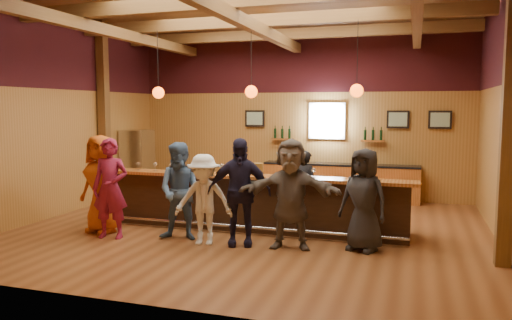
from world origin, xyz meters
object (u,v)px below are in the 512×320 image
object	(u,v)px
customer_brown	(291,194)
customer_white	(204,200)
stainless_fridge	(138,163)
customer_navy	(239,192)
customer_orange	(101,184)
customer_redvest	(110,188)
customer_denim	(181,191)
customer_dark	(364,200)
back_bar_cabinet	(340,182)
bartender	(305,186)
bar_counter	(255,202)
ice_bucket	(257,169)
bottle_a	(290,169)

from	to	relation	value
customer_brown	customer_white	bearing A→B (deg)	-177.97
stainless_fridge	customer_white	distance (m)	5.31
customer_white	customer_navy	distance (m)	0.64
customer_orange	customer_redvest	bearing A→B (deg)	-22.92
customer_denim	customer_dark	size ratio (longest dim) A/B	1.03
stainless_fridge	back_bar_cabinet	bearing A→B (deg)	11.93
customer_redvest	customer_denim	world-z (taller)	customer_redvest
customer_denim	bartender	distance (m)	2.79
bar_counter	customer_dark	distance (m)	2.44
customer_orange	customer_denim	xyz separation A→B (m)	(1.71, -0.03, -0.05)
customer_navy	customer_white	bearing A→B (deg)	177.24
customer_navy	customer_dark	bearing A→B (deg)	-7.48
customer_white	customer_denim	bearing A→B (deg)	151.89
customer_navy	customer_orange	bearing A→B (deg)	162.61
customer_redvest	customer_dark	bearing A→B (deg)	-1.40
customer_brown	ice_bucket	world-z (taller)	customer_brown
customer_redvest	customer_denim	distance (m)	1.33
customer_navy	customer_denim	bearing A→B (deg)	162.40
customer_denim	ice_bucket	xyz separation A→B (m)	(1.14, 0.94, 0.34)
customer_dark	bar_counter	bearing A→B (deg)	178.41
stainless_fridge	ice_bucket	distance (m)	5.09
customer_redvest	customer_brown	xyz separation A→B (m)	(3.31, 0.35, 0.02)
customer_white	ice_bucket	xyz separation A→B (m)	(0.63, 1.11, 0.43)
customer_navy	bartender	bearing A→B (deg)	55.23
customer_redvest	customer_white	size ratio (longest dim) A/B	1.16
bottle_a	customer_redvest	bearing A→B (deg)	-157.21
bartender	customer_white	bearing A→B (deg)	78.97
customer_redvest	customer_navy	distance (m)	2.43
back_bar_cabinet	customer_brown	xyz separation A→B (m)	(-0.16, -4.75, 0.46)
stainless_fridge	ice_bucket	xyz separation A→B (m)	(4.27, -2.76, 0.33)
customer_dark	bartender	world-z (taller)	customer_dark
customer_denim	customer_navy	size ratio (longest dim) A/B	0.95
stainless_fridge	customer_dark	size ratio (longest dim) A/B	1.04
customer_orange	customer_denim	distance (m)	1.71
customer_denim	bottle_a	bearing A→B (deg)	21.25
customer_navy	bottle_a	bearing A→B (deg)	41.38
customer_white	customer_redvest	bearing A→B (deg)	174.11
bottle_a	customer_white	bearing A→B (deg)	-137.04
customer_redvest	customer_denim	size ratio (longest dim) A/B	1.04
bar_counter	customer_brown	distance (m)	1.62
bartender	customer_orange	bearing A→B (deg)	49.34
stainless_fridge	customer_dark	world-z (taller)	stainless_fridge
stainless_fridge	customer_redvest	xyz separation A→B (m)	(1.83, -3.98, 0.02)
customer_orange	bottle_a	distance (m)	3.63
stainless_fridge	customer_brown	size ratio (longest dim) A/B	0.96
customer_white	bottle_a	distance (m)	1.77
customer_redvest	customer_navy	bearing A→B (deg)	-2.58
bar_counter	customer_denim	distance (m)	1.63
back_bar_cabinet	customer_redvest	size ratio (longest dim) A/B	2.17
stainless_fridge	customer_denim	xyz separation A→B (m)	(3.13, -3.69, -0.01)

